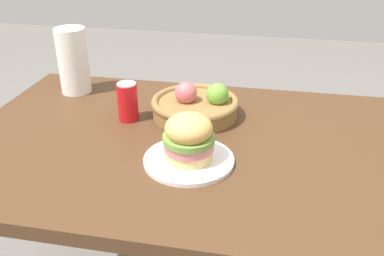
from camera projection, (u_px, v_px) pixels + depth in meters
name	position (u px, v px, depth m)	size (l,w,h in m)	color
dining_table	(193.00, 169.00, 1.31)	(1.40, 0.90, 0.75)	#4C301C
plate	(189.00, 160.00, 1.15)	(0.25, 0.25, 0.01)	white
sandwich	(189.00, 137.00, 1.12)	(0.14, 0.14, 0.13)	#E5BC75
soda_can	(128.00, 102.00, 1.36)	(0.07, 0.07, 0.13)	red
fruit_basket	(196.00, 105.00, 1.40)	(0.29, 0.29, 0.11)	olive
paper_towel_roll	(73.00, 61.00, 1.55)	(0.11, 0.11, 0.24)	white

